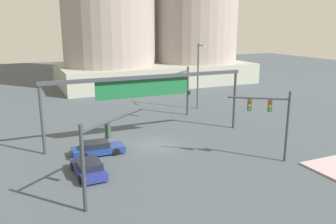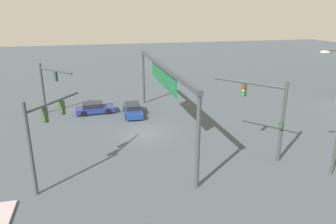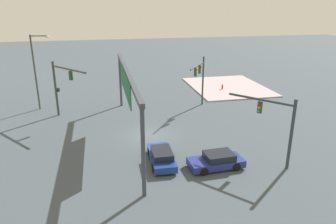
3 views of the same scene
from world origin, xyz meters
name	(u,v)px [view 1 (image 1 of 3)]	position (x,y,z in m)	size (l,w,h in m)	color
ground_plane	(156,145)	(0.00, 0.00, 0.00)	(167.20, 167.20, 0.00)	#404B53
traffic_signal_near_corner	(184,85)	(7.01, 8.30, 4.05)	(4.97, 3.77, 6.16)	#383D3B
traffic_signal_opposite_side	(272,114)	(7.31, -7.46, 4.05)	(4.25, 2.97, 6.00)	#313B41
traffic_signal_cross_street	(95,149)	(-7.71, -8.85, 3.72)	(4.25, 3.59, 5.60)	#30383D
streetlamp_curved_arm	(199,72)	(10.67, 11.27, 5.01)	(0.55, 2.25, 8.75)	#3C433A
overhead_sign_gantry	(147,86)	(-0.15, 1.84, 5.40)	(20.37, 0.43, 6.49)	#393E47
sedan_car_approaching	(97,148)	(-5.71, -0.22, 0.57)	(4.57, 1.95, 1.21)	navy
sedan_car_waiting_far	(88,168)	(-7.34, -4.27, 0.57)	(2.17, 4.34, 1.21)	navy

